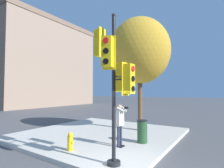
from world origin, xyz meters
The scene contains 7 objects.
sidewalk_corner centered at (3.50, 3.50, 0.09)m, with size 8.00×8.00×0.17m.
traffic_signal_pole centered at (0.23, 0.43, 3.10)m, with size 1.44×1.44×4.87m.
person_photographer centered at (1.92, 1.25, 1.24)m, with size 0.50×0.53×1.77m.
street_tree centered at (5.33, 1.86, 4.98)m, with size 3.68×3.68×6.85m.
fire_hydrant centered at (0.42, 2.62, 0.52)m, with size 0.21×0.27×0.71m.
trash_bin centered at (2.98, 0.69, 0.68)m, with size 0.47×0.47×1.01m.
building_right centered at (15.40, 28.26, 7.61)m, with size 17.89×13.89×15.20m.
Camera 1 is at (-4.45, -2.59, 2.47)m, focal length 28.00 mm.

